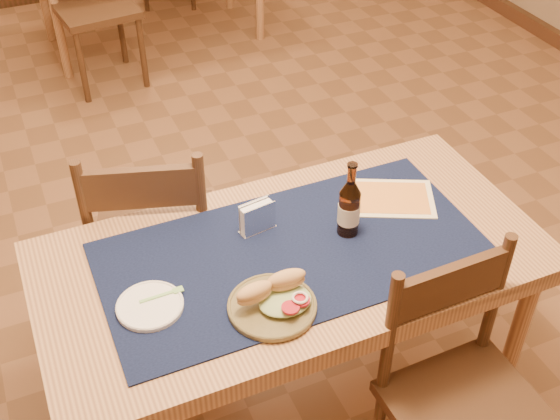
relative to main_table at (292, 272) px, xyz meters
name	(u,v)px	position (x,y,z in m)	size (l,w,h in m)	color
main_table	(292,272)	(0.00, 0.00, 0.00)	(1.60, 0.80, 0.75)	tan
placemat	(293,252)	(0.00, 0.00, 0.09)	(1.20, 0.60, 0.01)	#111A3E
baseboard	(219,257)	(0.00, 0.80, -0.62)	(6.00, 7.00, 0.10)	#442718
chair_main_far	(154,237)	(-0.33, 0.53, -0.16)	(0.56, 0.56, 0.97)	#442718
chair_main_near	(463,399)	(0.32, -0.53, -0.18)	(0.45, 0.45, 0.95)	#442718
chair_back_near	(93,3)	(-0.09, 2.80, -0.15)	(0.50, 0.50, 0.99)	#442718
sandwich_plate	(275,301)	(-0.14, -0.19, 0.12)	(0.26, 0.26, 0.10)	brown
side_plate	(150,305)	(-0.47, -0.05, 0.10)	(0.19, 0.19, 0.02)	white
fork	(165,294)	(-0.42, -0.03, 0.10)	(0.13, 0.02, 0.00)	#8ED474
beer_bottle	(349,208)	(0.20, 0.02, 0.19)	(0.07, 0.07, 0.27)	#46210C
napkin_holder	(257,218)	(-0.06, 0.14, 0.14)	(0.13, 0.06, 0.11)	silver
menu_card	(391,198)	(0.42, 0.11, 0.09)	(0.35, 0.32, 0.01)	#FFF1C0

